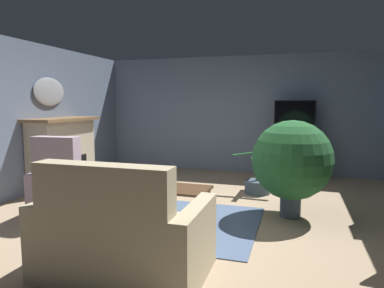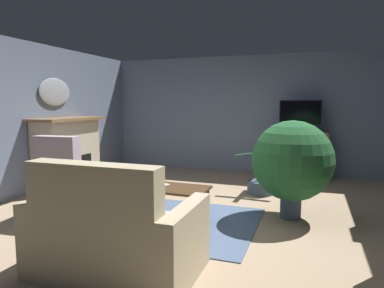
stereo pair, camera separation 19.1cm
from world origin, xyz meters
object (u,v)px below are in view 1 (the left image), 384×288
Objects in this scene: folded_newspaper at (157,185)px; cat at (131,186)px; sofa_floral at (122,237)px; armchair_angled_to_table at (69,191)px; coffee_table at (167,191)px; potted_plant_tall_palm_by_window at (257,184)px; fireplace at (64,154)px; television at (295,115)px; potted_plant_leafy_by_curtain at (292,161)px; tv_remote at (148,186)px; tv_cabinet at (293,155)px; wall_mirror_oval at (49,92)px.

cat is at bearing 149.32° from folded_newspaper.
armchair_angled_to_table is at bearing 139.86° from sofa_floral.
coffee_table is 1.37m from armchair_angled_to_table.
potted_plant_tall_palm_by_window is at bearing 39.48° from armchair_angled_to_table.
television is at bearing 27.02° from fireplace.
potted_plant_leafy_by_curtain is at bearing -11.48° from cat.
fireplace reaches higher than tv_remote.
tv_cabinet is 3.55m from folded_newspaper.
fireplace is 2.67m from coffee_table.
sofa_floral is 1.33× the size of armchair_angled_to_table.
sofa_floral reaches higher than cat.
sofa_floral is (0.30, -1.52, -0.10)m from folded_newspaper.
sofa_floral is at bearing -44.93° from fireplace.
television is at bearing 49.06° from armchair_angled_to_table.
fireplace reaches higher than tv_cabinet.
folded_newspaper is 0.33× the size of potted_plant_tall_palm_by_window.
television is 1.22× the size of cat.
tv_cabinet is 0.84m from television.
folded_newspaper is 0.23× the size of potted_plant_leafy_by_curtain.
wall_mirror_oval is 2.99m from tv_remote.
coffee_table is at bearing -2.85° from folded_newspaper.
cat is at bearing -143.83° from television.
coffee_table reaches higher than cat.
cat is (-2.67, 0.54, -0.67)m from potted_plant_leafy_by_curtain.
tv_cabinet is at bearing 90.00° from television.
tv_cabinet is 0.99× the size of armchair_angled_to_table.
tv_cabinet is 0.98× the size of coffee_table.
tv_cabinet is at bearing 64.14° from coffee_table.
armchair_angled_to_table reaches higher than potted_plant_tall_palm_by_window.
wall_mirror_oval reaches higher than armchair_angled_to_table.
cat is at bearing -114.66° from tv_remote.
folded_newspaper is (2.51, -1.04, -1.28)m from wall_mirror_oval.
fireplace is at bearing -169.78° from potted_plant_tall_palm_by_window.
television is (-0.00, -0.05, 0.84)m from tv_cabinet.
sofa_floral is at bearing -60.56° from folded_newspaper.
fireplace is 4.48m from tv_cabinet.
folded_newspaper is (0.07, 0.13, -0.01)m from tv_remote.
tv_cabinet is 3.67× the size of folded_newspaper.
wall_mirror_oval is 0.71× the size of armchair_angled_to_table.
sofa_floral is at bearing -104.95° from potted_plant_tall_palm_by_window.
television is at bearing 90.09° from potted_plant_leafy_by_curtain.
potted_plant_leafy_by_curtain is (1.78, 0.69, 0.31)m from tv_remote.
fireplace is 2.33× the size of cat.
tv_remote is (-0.23, -0.07, 0.06)m from coffee_table.
potted_plant_tall_palm_by_window is at bearing 9.55° from wall_mirror_oval.
folded_newspaper is 1.55m from sofa_floral.
fireplace reaches higher than cat.
television is 0.61× the size of potted_plant_leafy_by_curtain.
fireplace is at bearing -152.98° from television.
tv_remote is 0.12× the size of sofa_floral.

